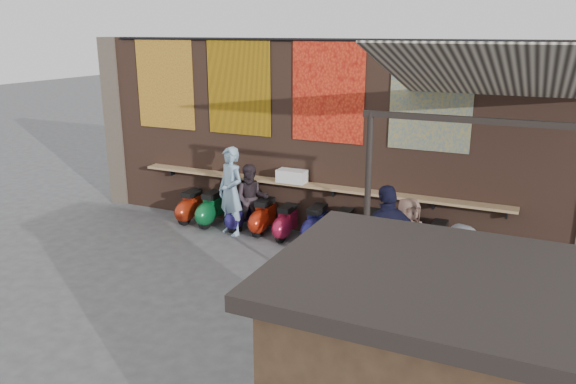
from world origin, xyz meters
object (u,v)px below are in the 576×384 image
(diner_right, at_px, (252,199))
(shopper_tan, at_px, (407,240))
(scooter_stool_0, at_px, (190,207))
(scooter_stool_7, at_px, (370,233))
(diner_left, at_px, (231,191))
(scooter_stool_3, at_px, (263,217))
(scooter_stool_6, at_px, (342,229))
(shopper_grey, at_px, (458,273))
(scooter_stool_1, at_px, (211,209))
(scooter_stool_2, at_px, (239,214))
(scooter_stool_5, at_px, (316,225))
(scooter_stool_4, at_px, (286,223))
(shopper_navy, at_px, (387,242))
(scooter_stool_8, at_px, (405,236))
(scooter_stool_9, at_px, (437,244))
(shelf_box, at_px, (292,176))

(diner_right, relative_size, shopper_tan, 1.01)
(scooter_stool_0, height_order, scooter_stool_7, scooter_stool_7)
(diner_left, bearing_deg, diner_right, 57.89)
(scooter_stool_3, height_order, scooter_stool_6, scooter_stool_3)
(scooter_stool_3, distance_m, diner_left, 0.87)
(shopper_grey, bearing_deg, shopper_tan, -15.53)
(scooter_stool_6, bearing_deg, scooter_stool_7, -6.66)
(scooter_stool_1, relative_size, scooter_stool_3, 1.01)
(scooter_stool_3, distance_m, shopper_tan, 3.44)
(scooter_stool_1, relative_size, scooter_stool_2, 1.08)
(scooter_stool_3, relative_size, scooter_stool_5, 0.97)
(scooter_stool_4, bearing_deg, scooter_stool_1, 178.48)
(shopper_tan, bearing_deg, scooter_stool_1, 130.38)
(scooter_stool_0, bearing_deg, shopper_navy, -19.44)
(scooter_stool_4, bearing_deg, shopper_navy, -33.49)
(scooter_stool_8, bearing_deg, scooter_stool_9, -3.86)
(scooter_stool_9, bearing_deg, scooter_stool_2, 179.42)
(scooter_stool_0, height_order, shopper_tan, shopper_tan)
(scooter_stool_0, bearing_deg, shopper_grey, -18.52)
(scooter_stool_2, bearing_deg, scooter_stool_7, -1.30)
(scooter_stool_0, height_order, diner_left, diner_left)
(scooter_stool_4, relative_size, diner_right, 0.49)
(scooter_stool_7, distance_m, scooter_stool_8, 0.66)
(scooter_stool_6, height_order, scooter_stool_8, scooter_stool_8)
(scooter_stool_1, xyz_separation_m, scooter_stool_8, (4.28, 0.02, 0.05))
(scooter_stool_3, distance_m, shopper_grey, 4.76)
(scooter_stool_9, bearing_deg, scooter_stool_4, -179.43)
(scooter_stool_5, xyz_separation_m, scooter_stool_9, (2.41, -0.00, 0.00))
(scooter_stool_1, xyz_separation_m, scooter_stool_7, (3.63, -0.04, 0.03))
(diner_left, bearing_deg, scooter_stool_6, 29.53)
(scooter_stool_2, distance_m, shopper_navy, 4.13)
(shopper_navy, height_order, shopper_grey, shopper_navy)
(diner_left, bearing_deg, scooter_stool_5, 30.21)
(scooter_stool_5, bearing_deg, diner_right, 179.55)
(scooter_stool_1, height_order, scooter_stool_2, scooter_stool_1)
(scooter_stool_0, xyz_separation_m, scooter_stool_6, (3.59, 0.02, 0.01))
(shelf_box, height_order, diner_right, diner_right)
(scooter_stool_0, xyz_separation_m, diner_left, (1.22, -0.26, 0.58))
(scooter_stool_8, bearing_deg, scooter_stool_6, 179.84)
(shopper_tan, bearing_deg, scooter_stool_6, 108.91)
(diner_left, height_order, shopper_navy, shopper_navy)
(shopper_navy, xyz_separation_m, shopper_tan, (0.16, 0.76, -0.20))
(scooter_stool_5, relative_size, shopper_navy, 0.43)
(scooter_stool_1, xyz_separation_m, scooter_stool_2, (0.69, 0.02, -0.03))
(scooter_stool_9, height_order, diner_right, diner_right)
(scooter_stool_4, relative_size, shopper_navy, 0.39)
(scooter_stool_5, height_order, shopper_navy, shopper_navy)
(shelf_box, height_order, scooter_stool_3, shelf_box)
(scooter_stool_3, bearing_deg, scooter_stool_1, -178.53)
(scooter_stool_8, height_order, shopper_grey, shopper_grey)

